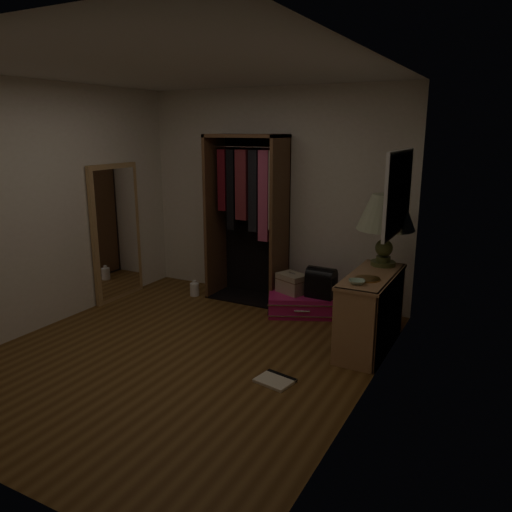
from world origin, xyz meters
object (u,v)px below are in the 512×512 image
at_px(console_bookshelf, 371,308).
at_px(floor_mirror, 116,233).
at_px(white_jug, 195,289).
at_px(open_wardrobe, 249,204).
at_px(pink_suitcase, 301,303).
at_px(train_case, 292,283).
at_px(black_bag, 321,282).
at_px(table_lamp, 386,214).

xyz_separation_m(console_bookshelf, floor_mirror, (-3.24, -0.04, 0.46)).
bearing_deg(white_jug, open_wardrobe, 22.05).
height_order(pink_suitcase, white_jug, pink_suitcase).
distance_m(pink_suitcase, train_case, 0.26).
relative_size(console_bookshelf, black_bag, 3.18).
distance_m(pink_suitcase, black_bag, 0.38).
bearing_deg(console_bookshelf, floor_mirror, -179.35).
height_order(console_bookshelf, floor_mirror, floor_mirror).
relative_size(train_case, black_bag, 1.14).
relative_size(floor_mirror, pink_suitcase, 1.80).
bearing_deg(table_lamp, pink_suitcase, 169.25).
bearing_deg(train_case, white_jug, -155.42).
xyz_separation_m(console_bookshelf, open_wardrobe, (-1.77, 0.73, 0.81)).
relative_size(floor_mirror, train_case, 4.23).
distance_m(pink_suitcase, white_jug, 1.47).
relative_size(console_bookshelf, table_lamp, 1.53).
bearing_deg(table_lamp, console_bookshelf, -90.52).
xyz_separation_m(floor_mirror, train_case, (2.16, 0.55, -0.50)).
bearing_deg(train_case, table_lamp, 14.38).
bearing_deg(table_lamp, open_wardrobe, 168.07).
distance_m(floor_mirror, table_lamp, 3.30).
bearing_deg(white_jug, pink_suitcase, 3.04).
xyz_separation_m(console_bookshelf, table_lamp, (0.00, 0.36, 0.89)).
relative_size(open_wardrobe, white_jug, 9.96).
bearing_deg(train_case, black_bag, 25.89).
bearing_deg(table_lamp, black_bag, 166.41).
height_order(floor_mirror, black_bag, floor_mirror).
bearing_deg(floor_mirror, table_lamp, 6.97).
relative_size(open_wardrobe, train_case, 5.10).
relative_size(pink_suitcase, table_lamp, 1.30).
distance_m(console_bookshelf, floor_mirror, 3.27).
height_order(floor_mirror, table_lamp, floor_mirror).
height_order(open_wardrobe, pink_suitcase, open_wardrobe).
distance_m(open_wardrobe, white_jug, 1.33).
distance_m(floor_mirror, train_case, 2.28).
xyz_separation_m(console_bookshelf, black_bag, (-0.72, 0.54, 0.02)).
distance_m(black_bag, table_lamp, 1.14).
xyz_separation_m(open_wardrobe, train_case, (0.69, -0.22, -0.85)).
distance_m(console_bookshelf, open_wardrobe, 2.08).
xyz_separation_m(pink_suitcase, black_bag, (0.24, -0.01, 0.30)).
relative_size(floor_mirror, white_jug, 8.26).
bearing_deg(floor_mirror, console_bookshelf, 0.65).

